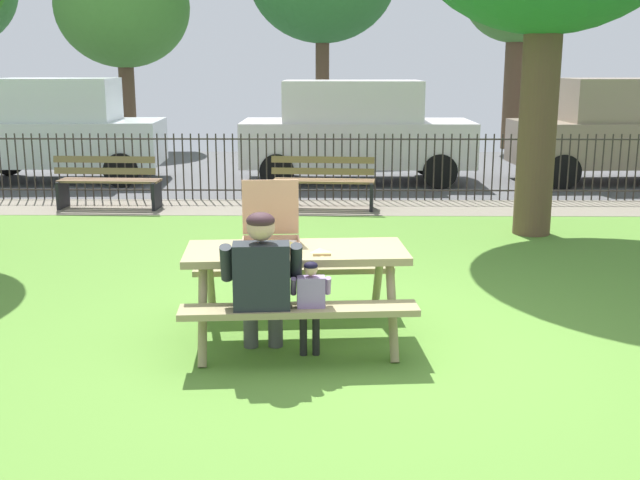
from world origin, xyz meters
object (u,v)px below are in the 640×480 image
pizza_slice_on_table (321,252)px  far_tree_midleft (123,7)px  parked_car_left (59,129)px  child_at_table (311,300)px  parked_car_right (619,130)px  park_bench_center (323,183)px  parked_car_center (355,130)px  park_bench_left (108,183)px  picnic_table_foreground (296,269)px  pizza_box_open (271,234)px  adult_at_table (262,279)px

pizza_slice_on_table → far_tree_midleft: far_tree_midleft is taller
parked_car_left → pizza_slice_on_table: bearing=-59.9°
child_at_table → parked_car_right: size_ratio=0.20×
far_tree_midleft → parked_car_left: bearing=-88.0°
child_at_table → park_bench_center: (0.05, 6.39, -0.08)m
parked_car_center → park_bench_left: bearing=-143.7°
picnic_table_foreground → parked_car_right: 10.56m
picnic_table_foreground → pizza_box_open: size_ratio=3.46×
park_bench_center → parked_car_left: parked_car_left is taller
picnic_table_foreground → child_at_table: child_at_table is taller
picnic_table_foreground → pizza_slice_on_table: bearing=-33.6°
pizza_box_open → parked_car_center: (0.99, 8.69, 0.14)m
child_at_table → park_bench_left: size_ratio=0.50×
adult_at_table → park_bench_left: bearing=115.0°
parked_car_left → pizza_box_open: bearing=-61.3°
pizza_slice_on_table → adult_at_table: size_ratio=0.21×
pizza_box_open → park_bench_center: 5.79m
pizza_box_open → parked_car_left: 9.90m
picnic_table_foreground → far_tree_midleft: 16.03m
pizza_slice_on_table → far_tree_midleft: size_ratio=0.05×
pizza_box_open → pizza_slice_on_table: pizza_box_open is taller
parked_car_center → parked_car_right: parked_car_right is taller
adult_at_table → parked_car_left: (-4.73, 9.32, 0.35)m
park_bench_center → far_tree_midleft: 10.96m
park_bench_center → parked_car_center: size_ratio=0.37×
far_tree_midleft → pizza_slice_on_table: bearing=-70.2°
adult_at_table → parked_car_right: size_ratio=0.30×
pizza_slice_on_table → parked_car_right: 10.55m
picnic_table_foreground → parked_car_right: parked_car_right is taller
park_bench_left → park_bench_center: bearing=0.0°
child_at_table → parked_car_right: 10.93m
adult_at_table → park_bench_left: 7.05m
child_at_table → pizza_box_open: bearing=118.5°
picnic_table_foreground → park_bench_center: park_bench_center is taller
parked_car_left → picnic_table_foreground: bearing=-60.6°
picnic_table_foreground → park_bench_center: (0.18, 5.86, -0.18)m
picnic_table_foreground → far_tree_midleft: (-5.18, 14.85, 3.09)m
park_bench_center → parked_car_left: (-5.14, 2.93, 0.59)m
parked_car_left → parked_car_right: bearing=0.0°
pizza_box_open → parked_car_right: 10.58m
picnic_table_foreground → child_at_table: bearing=-75.9°
child_at_table → adult_at_table: bearing=179.6°
pizza_box_open → pizza_slice_on_table: 0.50m
parked_car_left → far_tree_midleft: bearing=92.0°
picnic_table_foreground → parked_car_left: size_ratio=0.48×
adult_at_table → park_bench_center: adult_at_table is taller
far_tree_midleft → adult_at_table: bearing=-72.2°
pizza_slice_on_table → parked_car_left: 10.33m
pizza_slice_on_table → adult_at_table: adult_at_table is taller
pizza_box_open → child_at_table: size_ratio=0.68×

